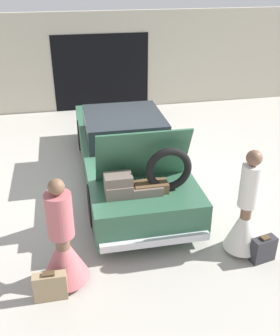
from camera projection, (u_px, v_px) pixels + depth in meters
ground_plane at (127, 177)px, 8.23m from camera, size 40.00×40.00×0.00m
garage_wall_back at (101, 62)px, 11.50m from camera, size 12.00×0.14×2.80m
car at (127, 152)px, 7.96m from camera, size 1.81×5.13×1.75m
person_left at (63, 248)px, 5.29m from camera, size 0.67×0.67×1.64m
person_right at (245, 217)px, 5.84m from camera, size 0.56×0.56×1.72m
suitcase_beside_left_person at (50, 286)px, 5.17m from camera, size 0.44×0.15×0.43m
suitcase_beside_right_person at (263, 249)px, 5.85m from camera, size 0.40×0.24×0.43m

